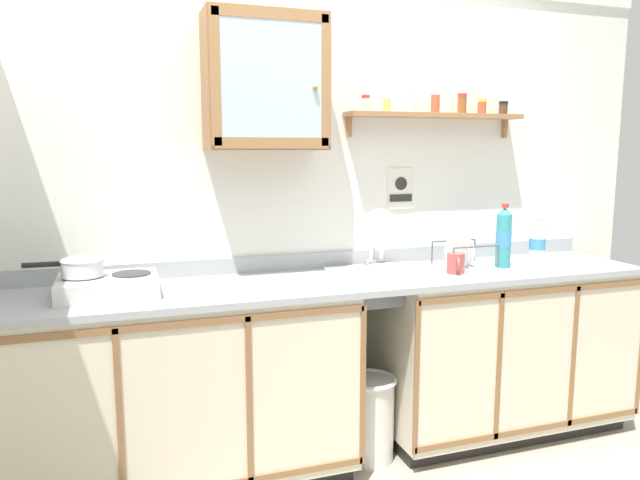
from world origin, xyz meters
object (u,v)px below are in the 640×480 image
bottle_water_blue_0 (502,245)px  sink (383,275)px  wall_cabinet (266,82)px  mug (456,263)px  warning_sign (401,189)px  bottle_opaque_white_1 (537,242)px  trash_bin (370,417)px  bottle_detergent_teal_2 (504,238)px  saucepan (81,267)px  hot_plate_stove (108,286)px  dish_rack (462,260)px

bottle_water_blue_0 → sink: bearing=-178.3°
wall_cabinet → mug: bearing=-14.7°
mug → warning_sign: size_ratio=0.57×
bottle_opaque_white_1 → trash_bin: bottle_opaque_white_1 is taller
sink → bottle_detergent_teal_2: bottle_detergent_teal_2 is taller
bottle_opaque_white_1 → bottle_water_blue_0: bearing=154.2°
saucepan → trash_bin: 1.52m
hot_plate_stove → wall_cabinet: wall_cabinet is taller
bottle_water_blue_0 → bottle_opaque_white_1: (0.16, -0.08, 0.02)m
bottle_opaque_white_1 → warning_sign: (-0.67, 0.29, 0.28)m
bottle_detergent_teal_2 → wall_cabinet: 1.44m
saucepan → bottle_opaque_white_1: bearing=-1.2°
bottle_detergent_teal_2 → dish_rack: bottle_detergent_teal_2 is taller
bottle_water_blue_0 → dish_rack: bearing=-171.5°
wall_cabinet → sink: bearing=-11.6°
mug → bottle_opaque_white_1: bearing=6.7°
bottle_detergent_teal_2 → dish_rack: bearing=167.7°
warning_sign → trash_bin: bearing=-132.3°
bottle_detergent_teal_2 → warning_sign: size_ratio=1.52×
mug → wall_cabinet: size_ratio=0.20×
dish_rack → mug: size_ratio=2.28×
wall_cabinet → warning_sign: size_ratio=2.85×
sink → dish_rack: bearing=-2.5°
wall_cabinet → saucepan: bearing=-171.6°
hot_plate_stove → bottle_detergent_teal_2: bearing=-0.9°
bottle_opaque_white_1 → sink: bearing=176.2°
saucepan → trash_bin: size_ratio=0.75×
sink → saucepan: 1.40m
sink → bottle_opaque_white_1: bearing=-3.8°
dish_rack → wall_cabinet: (-1.00, 0.13, 0.87)m
bottle_water_blue_0 → wall_cabinet: wall_cabinet is taller
bottle_detergent_teal_2 → warning_sign: (-0.45, 0.30, 0.24)m
mug → warning_sign: (-0.13, 0.36, 0.35)m
hot_plate_stove → warning_sign: warning_sign is taller
bottle_water_blue_0 → dish_rack: bottle_water_blue_0 is taller
bottle_opaque_white_1 → bottle_detergent_teal_2: (-0.22, -0.01, 0.03)m
saucepan → dish_rack: bearing=-0.3°
saucepan → warning_sign: bearing=8.7°
bottle_detergent_teal_2 → trash_bin: (-0.76, -0.05, -0.85)m
bottle_detergent_teal_2 → mug: bearing=-170.1°
wall_cabinet → bottle_water_blue_0: bearing=-4.2°
dish_rack → warning_sign: (-0.23, 0.25, 0.36)m
hot_plate_stove → bottle_opaque_white_1: (2.16, -0.02, 0.08)m
saucepan → dish_rack: (1.83, -0.01, -0.08)m
mug → trash_bin: 0.87m
sink → bottle_water_blue_0: bearing=1.7°
bottle_detergent_teal_2 → trash_bin: bearing=-176.5°
saucepan → bottle_opaque_white_1: bottle_opaque_white_1 is taller
saucepan → wall_cabinet: 1.16m
mug → saucepan: bearing=176.3°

